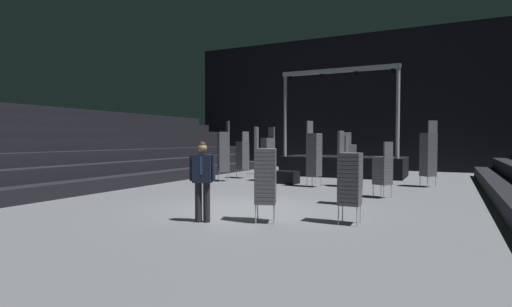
{
  "coord_description": "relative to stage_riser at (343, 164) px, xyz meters",
  "views": [
    {
      "loc": [
        4.67,
        -8.93,
        1.79
      ],
      "look_at": [
        -0.04,
        0.69,
        1.4
      ],
      "focal_mm": 27.85,
      "sensor_mm": 36.0,
      "label": 1
    }
  ],
  "objects": [
    {
      "name": "chair_stack_aisle_right",
      "position": [
        3.95,
        -3.16,
        0.66
      ],
      "size": [
        0.62,
        0.62,
        2.48
      ],
      "rotation": [
        0.0,
        0.0,
        0.8
      ],
      "color": "#B2B5BA",
      "rests_on": "ground_plane"
    },
    {
      "name": "equipment_road_case",
      "position": [
        -1.23,
        -4.41,
        -0.32
      ],
      "size": [
        0.99,
        0.74,
        0.51
      ],
      "primitive_type": "cube",
      "rotation": [
        0.0,
        0.0,
        -0.17
      ],
      "color": "black",
      "rests_on": "ground_plane"
    },
    {
      "name": "chair_stack_rear_left",
      "position": [
        -2.3,
        -3.88,
        0.58
      ],
      "size": [
        0.6,
        0.6,
        2.31
      ],
      "rotation": [
        0.0,
        0.0,
        2.62
      ],
      "color": "#B2B5BA",
      "rests_on": "ground_plane"
    },
    {
      "name": "chair_stack_mid_centre",
      "position": [
        1.24,
        -4.39,
        0.45
      ],
      "size": [
        0.62,
        0.62,
        2.05
      ],
      "rotation": [
        0.0,
        0.0,
        3.83
      ],
      "color": "#B2B5BA",
      "rests_on": "ground_plane"
    },
    {
      "name": "chair_stack_rear_centre",
      "position": [
        2.78,
        -10.97,
        0.41
      ],
      "size": [
        0.45,
        0.45,
        1.96
      ],
      "rotation": [
        0.0,
        0.0,
        4.73
      ],
      "color": "#B2B5BA",
      "rests_on": "ground_plane"
    },
    {
      "name": "man_with_tie",
      "position": [
        -0.1,
        -12.16,
        0.41
      ],
      "size": [
        0.57,
        0.35,
        1.73
      ],
      "rotation": [
        0.0,
        0.0,
        3.48
      ],
      "color": "black",
      "rests_on": "ground_plane"
    },
    {
      "name": "chair_stack_mid_right",
      "position": [
        -3.87,
        -3.23,
        0.49
      ],
      "size": [
        0.55,
        0.55,
        2.14
      ],
      "rotation": [
        0.0,
        0.0,
        1.27
      ],
      "color": "#B2B5BA",
      "rests_on": "ground_plane"
    },
    {
      "name": "chair_stack_mid_left",
      "position": [
        0.1,
        -5.0,
        0.66
      ],
      "size": [
        0.53,
        0.53,
        2.48
      ],
      "rotation": [
        0.0,
        0.0,
        4.49
      ],
      "color": "#B2B5BA",
      "rests_on": "ground_plane"
    },
    {
      "name": "stage_riser",
      "position": [
        0.0,
        0.0,
        0.0
      ],
      "size": [
        5.75,
        2.76,
        5.05
      ],
      "color": "black",
      "rests_on": "ground_plane"
    },
    {
      "name": "chair_stack_front_left",
      "position": [
        1.12,
        -11.58,
        0.45
      ],
      "size": [
        0.56,
        0.56,
        2.05
      ],
      "rotation": [
        0.0,
        0.0,
        5.05
      ],
      "color": "#B2B5BA",
      "rests_on": "ground_plane"
    },
    {
      "name": "chair_stack_aisle_left",
      "position": [
        -3.99,
        -4.73,
        0.7
      ],
      "size": [
        0.62,
        0.62,
        2.56
      ],
      "rotation": [
        0.0,
        0.0,
        2.34
      ],
      "color": "#B2B5BA",
      "rests_on": "ground_plane"
    },
    {
      "name": "arena_end_wall",
      "position": [
        0.0,
        4.66,
        3.42
      ],
      "size": [
        22.0,
        0.3,
        8.0
      ],
      "primitive_type": "cube",
      "color": "black",
      "rests_on": "ground_plane"
    },
    {
      "name": "chair_stack_rear_right",
      "position": [
        2.85,
        -6.75,
        0.28
      ],
      "size": [
        0.6,
        0.6,
        1.71
      ],
      "rotation": [
        0.0,
        0.0,
        1.07
      ],
      "color": "#B2B5BA",
      "rests_on": "ground_plane"
    },
    {
      "name": "chair_stack_front_right",
      "position": [
        2.32,
        -8.48,
        0.37
      ],
      "size": [
        0.46,
        0.46,
        1.88
      ],
      "rotation": [
        0.0,
        0.0,
        4.75
      ],
      "color": "#B2B5BA",
      "rests_on": "ground_plane"
    },
    {
      "name": "bleacher_bank_left",
      "position": [
        -8.38,
        -9.34,
        1.0
      ],
      "size": [
        5.25,
        24.0,
        3.15
      ],
      "rotation": [
        0.0,
        0.0,
        1.57
      ],
      "color": "black",
      "rests_on": "ground_plane"
    },
    {
      "name": "ground_plane",
      "position": [
        0.0,
        -10.34,
        -0.63
      ],
      "size": [
        22.0,
        30.0,
        0.1
      ],
      "primitive_type": "cube",
      "color": "#515459"
    }
  ]
}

